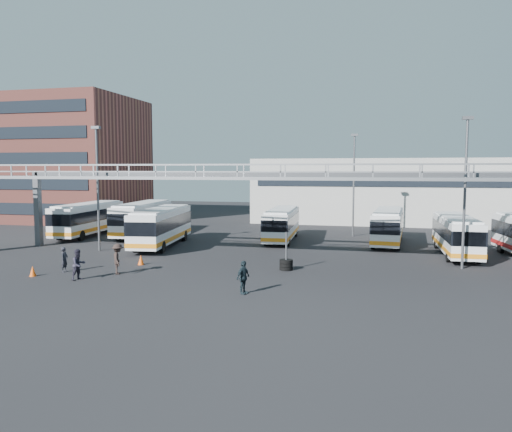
% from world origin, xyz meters
% --- Properties ---
extents(ground, '(140.00, 140.00, 0.00)m').
position_xyz_m(ground, '(0.00, 0.00, 0.00)').
color(ground, black).
rests_on(ground, ground).
extents(gantry, '(51.40, 5.15, 7.10)m').
position_xyz_m(gantry, '(0.00, 5.87, 5.51)').
color(gantry, gray).
rests_on(gantry, ground).
extents(apartment_building, '(18.00, 15.00, 16.00)m').
position_xyz_m(apartment_building, '(-34.00, 30.00, 8.00)').
color(apartment_building, brown).
rests_on(apartment_building, ground).
extents(warehouse, '(42.00, 14.00, 8.00)m').
position_xyz_m(warehouse, '(12.00, 38.00, 4.00)').
color(warehouse, '#9E9E99').
rests_on(warehouse, ground).
extents(light_pole_left, '(0.70, 0.35, 10.21)m').
position_xyz_m(light_pole_left, '(-16.00, 8.00, 5.73)').
color(light_pole_left, '#4C4F54').
rests_on(light_pole_left, ground).
extents(light_pole_mid, '(0.70, 0.35, 10.21)m').
position_xyz_m(light_pole_mid, '(12.00, 7.00, 5.73)').
color(light_pole_mid, '#4C4F54').
rests_on(light_pole_mid, ground).
extents(light_pole_back, '(0.70, 0.35, 10.21)m').
position_xyz_m(light_pole_back, '(4.00, 22.00, 5.73)').
color(light_pole_back, '#4C4F54').
rests_on(light_pole_back, ground).
extents(bus_0, '(3.25, 11.08, 3.32)m').
position_xyz_m(bus_0, '(-22.03, 16.01, 1.84)').
color(bus_0, silver).
rests_on(bus_0, ground).
extents(bus_1, '(3.67, 11.34, 3.39)m').
position_xyz_m(bus_1, '(-16.69, 17.35, 1.87)').
color(bus_1, silver).
rests_on(bus_1, ground).
extents(bus_2, '(3.90, 11.22, 3.34)m').
position_xyz_m(bus_2, '(-11.98, 11.46, 1.85)').
color(bus_2, silver).
rests_on(bus_2, ground).
extents(bus_4, '(2.90, 10.10, 3.03)m').
position_xyz_m(bus_4, '(-2.36, 17.16, 1.68)').
color(bus_4, silver).
rests_on(bus_4, ground).
extents(bus_6, '(3.07, 10.43, 3.13)m').
position_xyz_m(bus_6, '(7.30, 17.35, 1.73)').
color(bus_6, silver).
rests_on(bus_6, ground).
extents(bus_7, '(2.57, 10.20, 3.08)m').
position_xyz_m(bus_7, '(12.39, 12.60, 1.70)').
color(bus_7, silver).
rests_on(bus_7, ground).
extents(pedestrian_a, '(0.44, 0.63, 1.66)m').
position_xyz_m(pedestrian_a, '(-13.55, -0.29, 0.83)').
color(pedestrian_a, black).
rests_on(pedestrian_a, ground).
extents(pedestrian_b, '(1.01, 1.12, 1.89)m').
position_xyz_m(pedestrian_b, '(-11.29, -2.14, 0.95)').
color(pedestrian_b, '#282533').
rests_on(pedestrian_b, ground).
extents(pedestrian_c, '(1.26, 1.47, 1.97)m').
position_xyz_m(pedestrian_c, '(-9.81, -0.05, 0.99)').
color(pedestrian_c, black).
rests_on(pedestrian_c, ground).
extents(pedestrian_d, '(0.78, 1.15, 1.81)m').
position_xyz_m(pedestrian_d, '(-0.63, -3.09, 0.91)').
color(pedestrian_d, black).
rests_on(pedestrian_d, ground).
extents(cone_left, '(0.55, 0.55, 0.66)m').
position_xyz_m(cone_left, '(-14.71, -1.92, 0.33)').
color(cone_left, '#E54E0C').
rests_on(cone_left, ground).
extents(cone_right, '(0.45, 0.45, 0.70)m').
position_xyz_m(cone_right, '(-9.83, 3.18, 0.35)').
color(cone_right, '#E54E0C').
rests_on(cone_right, ground).
extents(tire_stack, '(0.89, 0.89, 2.56)m').
position_xyz_m(tire_stack, '(0.48, 3.79, 0.43)').
color(tire_stack, black).
rests_on(tire_stack, ground).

